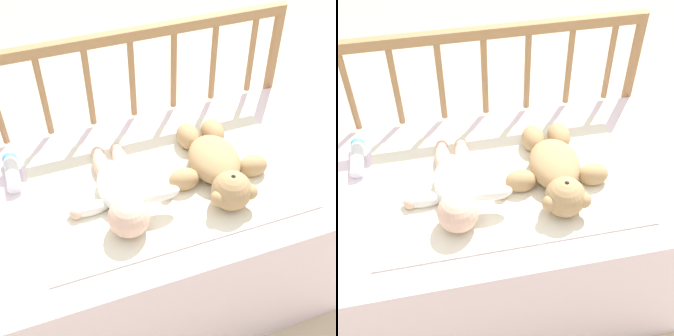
# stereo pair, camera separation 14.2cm
# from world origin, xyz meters

# --- Properties ---
(ground_plane) EXTENTS (12.00, 12.00, 0.00)m
(ground_plane) POSITION_xyz_m (0.00, 0.00, 0.00)
(ground_plane) COLOR #C6B293
(crib_mattress) EXTENTS (1.14, 0.68, 0.56)m
(crib_mattress) POSITION_xyz_m (0.00, 0.00, 0.28)
(crib_mattress) COLOR silver
(crib_mattress) RESTS_ON ground_plane
(crib_rail) EXTENTS (1.14, 0.04, 0.89)m
(crib_rail) POSITION_xyz_m (0.00, 0.36, 0.62)
(crib_rail) COLOR #997047
(crib_rail) RESTS_ON ground_plane
(blanket) EXTENTS (0.81, 0.51, 0.01)m
(blanket) POSITION_xyz_m (-0.01, 0.00, 0.56)
(blanket) COLOR silver
(blanket) RESTS_ON crib_mattress
(teddy_bear) EXTENTS (0.32, 0.41, 0.12)m
(teddy_bear) POSITION_xyz_m (0.15, -0.03, 0.61)
(teddy_bear) COLOR tan
(teddy_bear) RESTS_ON crib_mattress
(baby) EXTENTS (0.32, 0.40, 0.12)m
(baby) POSITION_xyz_m (-0.16, -0.03, 0.60)
(baby) COLOR white
(baby) RESTS_ON crib_mattress
(baby_bottle) EXTENTS (0.05, 0.17, 0.05)m
(baby_bottle) POSITION_xyz_m (-0.45, 0.19, 0.58)
(baby_bottle) COLOR white
(baby_bottle) RESTS_ON crib_mattress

